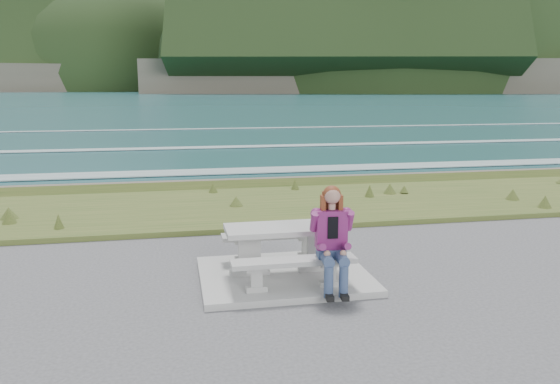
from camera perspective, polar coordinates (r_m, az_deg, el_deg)
The scene contains 9 objects.
concrete_slab at distance 8.63m, azimuth 0.42°, elevation -8.74°, with size 2.60×2.10×0.10m, color #A6A5A0.
picnic_table at distance 8.43m, azimuth 0.43°, elevation -4.69°, with size 1.80×0.75×0.75m.
bench_landward at distance 7.85m, azimuth 1.46°, elevation -7.70°, with size 1.80×0.35×0.45m.
bench_seaward at distance 9.16m, azimuth -0.46°, elevation -4.92°, with size 1.80×0.35×0.45m.
grass_verge at distance 13.38m, azimuth -3.88°, elevation -1.75°, with size 160.00×4.50×0.22m, color #30511E.
shore_drop at distance 16.21m, azimuth -5.20°, elevation 0.50°, with size 160.00×0.80×2.20m, color brown.
ocean at distance 33.41m, azimuth -8.27°, elevation 2.91°, with size 1600.00×1600.00×0.09m.
headland_range at distance 449.32m, azimuth 14.43°, elevation 11.70°, with size 729.83×363.95×207.67m.
seated_woman at distance 7.79m, azimuth 5.55°, elevation -6.37°, with size 0.49×0.79×1.49m.
Camera 1 is at (-1.63, -7.94, 2.99)m, focal length 35.00 mm.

